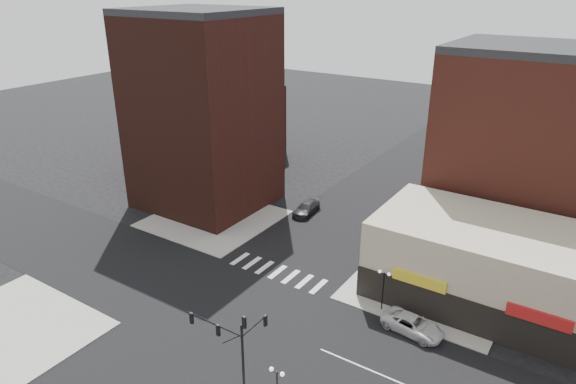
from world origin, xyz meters
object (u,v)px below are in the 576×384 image
Objects in this scene: traffic_signal at (235,341)px; street_lamp_se_a at (277,381)px; white_suv at (413,325)px; dark_sedan_north at (306,208)px; street_lamp_ne at (384,280)px.

traffic_signal is 4.12m from street_lamp_se_a.
traffic_signal reaches higher than white_suv.
street_lamp_ne is at bearing -45.97° from dark_sedan_north.
dark_sedan_north is at bearing 118.00° from street_lamp_se_a.
traffic_signal is 1.45× the size of dark_sedan_north.
traffic_signal reaches higher than street_lamp_ne.
street_lamp_ne is at bearing 74.11° from white_suv.
traffic_signal is 1.87× the size of street_lamp_se_a.
white_suv is (4.63, 14.50, -2.52)m from street_lamp_se_a.
street_lamp_se_a reaches higher than white_suv.
street_lamp_ne reaches higher than dark_sedan_north.
traffic_signal reaches higher than street_lamp_se_a.
dark_sedan_north is (-16.26, 30.58, -2.51)m from street_lamp_se_a.
traffic_signal is 33.14m from dark_sedan_north.
street_lamp_se_a is at bearing -2.57° from traffic_signal.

